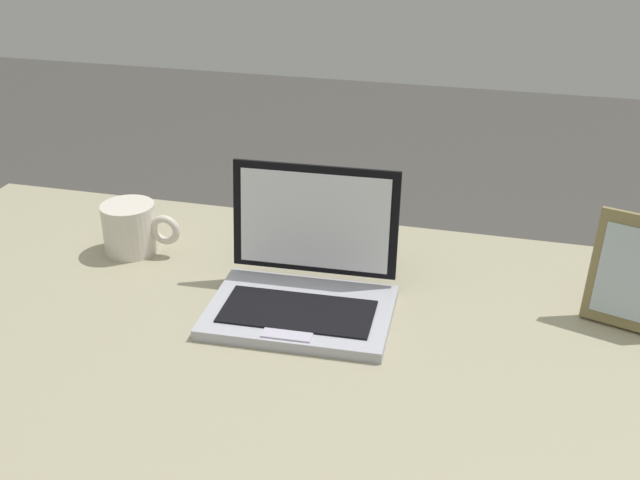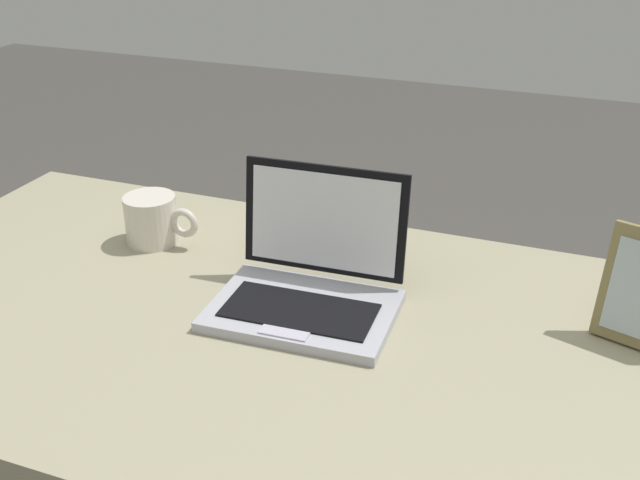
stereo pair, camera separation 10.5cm
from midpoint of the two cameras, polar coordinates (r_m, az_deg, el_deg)
desk at (r=1.19m, az=-2.47°, el=-8.67°), size 1.32×0.76×0.71m
laptop_front at (r=1.16m, az=1.78°, el=-3.30°), size 0.28×0.22×0.20m
coffee_mug at (r=1.37m, az=-10.12°, el=1.44°), size 0.14×0.09×0.09m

